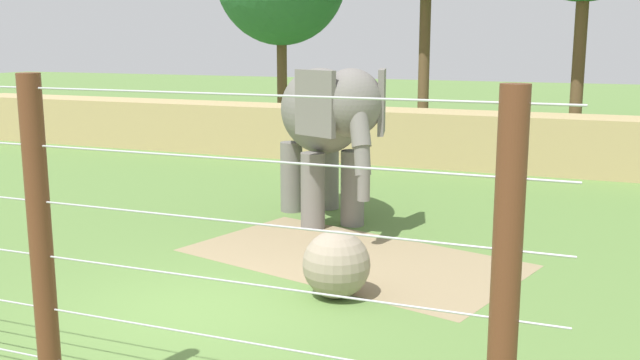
# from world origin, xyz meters

# --- Properties ---
(ground_plane) EXTENTS (120.00, 120.00, 0.00)m
(ground_plane) POSITION_xyz_m (0.00, 0.00, 0.00)
(ground_plane) COLOR #5B7F3D
(dirt_patch) EXTENTS (6.53, 4.67, 0.01)m
(dirt_patch) POSITION_xyz_m (1.25, 3.28, 0.00)
(dirt_patch) COLOR #937F5B
(dirt_patch) RESTS_ON ground
(embankment_wall) EXTENTS (36.00, 1.80, 1.67)m
(embankment_wall) POSITION_xyz_m (0.00, 13.62, 0.84)
(embankment_wall) COLOR tan
(embankment_wall) RESTS_ON ground
(elephant) EXTENTS (3.59, 3.90, 3.34)m
(elephant) POSITION_xyz_m (-0.17, 5.60, 2.21)
(elephant) COLOR slate
(elephant) RESTS_ON ground
(enrichment_ball) EXTENTS (1.04, 1.04, 1.04)m
(enrichment_ball) POSITION_xyz_m (1.70, 1.29, 0.52)
(enrichment_ball) COLOR gray
(enrichment_ball) RESTS_ON ground
(cable_fence) EXTENTS (10.53, 0.23, 3.57)m
(cable_fence) POSITION_xyz_m (0.07, -3.19, 1.79)
(cable_fence) COLOR brown
(cable_fence) RESTS_ON ground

